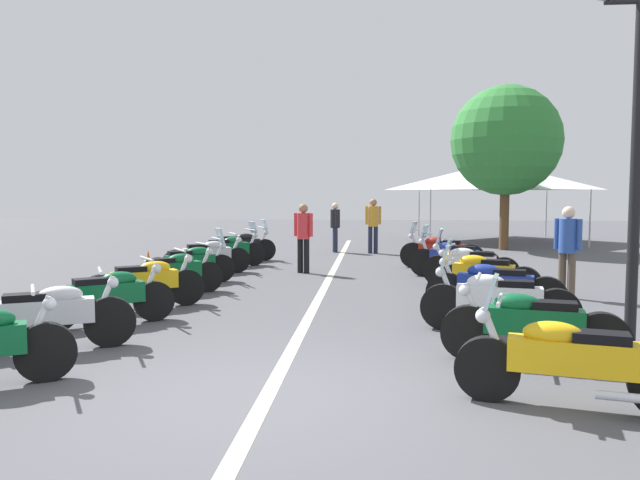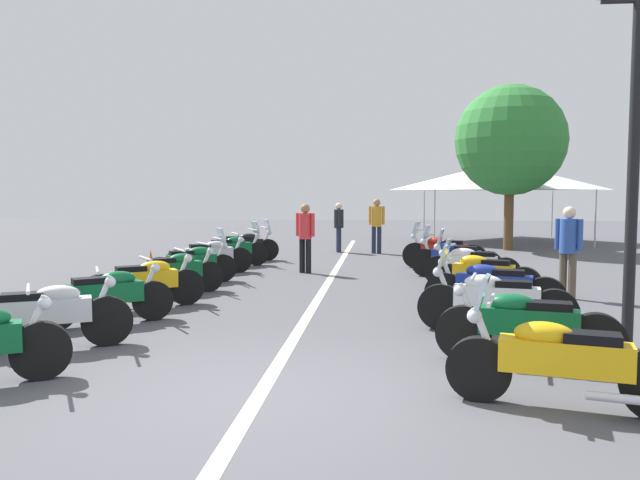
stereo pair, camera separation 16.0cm
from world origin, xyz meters
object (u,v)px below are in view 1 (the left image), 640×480
at_px(bystander_4, 303,233).
at_px(roadside_tree_0, 506,141).
at_px(motorcycle_left_row_8, 241,245).
at_px(traffic_cone_1, 148,264).
at_px(motorcycle_right_row_2, 497,299).
at_px(motorcycle_left_row_2, 108,296).
at_px(motorcycle_left_row_1, 47,315).
at_px(motorcycle_left_row_5, 192,263).
at_px(bystander_0, 568,244).
at_px(bystander_1, 373,221).
at_px(motorcycle_right_row_6, 453,258).
at_px(motorcycle_right_row_7, 440,251).
at_px(event_tent, 495,176).
at_px(motorcycle_right_row_3, 493,286).
at_px(motorcycle_right_row_5, 469,264).
at_px(street_lamp_twin_globe, 639,93).
at_px(bystander_2, 335,223).
at_px(motorcycle_left_row_4, 173,272).
at_px(motorcycle_right_row_1, 531,325).
at_px(motorcycle_left_row_6, 208,256).
at_px(motorcycle_left_row_7, 228,250).
at_px(motorcycle_right_row_4, 482,274).
at_px(motorcycle_right_row_0, 569,359).
at_px(motorcycle_left_row_3, 146,282).

bearing_deg(bystander_4, roadside_tree_0, -17.39).
distance_m(motorcycle_left_row_8, traffic_cone_1, 3.57).
relative_size(motorcycle_right_row_2, traffic_cone_1, 3.53).
bearing_deg(motorcycle_left_row_2, motorcycle_left_row_1, -130.80).
distance_m(motorcycle_left_row_5, bystander_0, 7.62).
xyz_separation_m(bystander_1, bystander_4, (-5.15, 1.69, -0.05)).
distance_m(motorcycle_right_row_2, bystander_0, 3.61).
relative_size(motorcycle_left_row_5, roadside_tree_0, 0.31).
xyz_separation_m(motorcycle_right_row_6, motorcycle_right_row_7, (1.69, 0.11, 0.00)).
height_order(bystander_4, roadside_tree_0, roadside_tree_0).
bearing_deg(event_tent, motorcycle_right_row_3, 169.23).
height_order(motorcycle_right_row_5, motorcycle_right_row_7, motorcycle_right_row_7).
height_order(motorcycle_right_row_6, street_lamp_twin_globe, street_lamp_twin_globe).
bearing_deg(motorcycle_right_row_2, motorcycle_left_row_8, -46.04).
bearing_deg(bystander_2, roadside_tree_0, -179.42).
bearing_deg(street_lamp_twin_globe, motorcycle_left_row_2, 84.75).
relative_size(motorcycle_left_row_4, motorcycle_right_row_7, 0.80).
xyz_separation_m(motorcycle_right_row_1, motorcycle_right_row_2, (1.63, 0.07, 0.01)).
xyz_separation_m(motorcycle_left_row_6, motorcycle_left_row_7, (1.40, -0.17, 0.02)).
bearing_deg(traffic_cone_1, bystander_4, -76.72).
xyz_separation_m(motorcycle_right_row_5, roadside_tree_0, (8.70, -2.49, 3.28)).
bearing_deg(motorcycle_right_row_5, motorcycle_right_row_4, 102.18).
height_order(bystander_0, bystander_1, bystander_1).
height_order(motorcycle_left_row_6, motorcycle_left_row_7, motorcycle_left_row_7).
relative_size(motorcycle_right_row_7, bystander_0, 1.23).
distance_m(motorcycle_left_row_1, motorcycle_right_row_3, 6.54).
distance_m(motorcycle_right_row_1, roadside_tree_0, 15.29).
xyz_separation_m(motorcycle_right_row_4, bystander_0, (0.21, -1.58, 0.55)).
distance_m(motorcycle_left_row_2, roadside_tree_0, 15.90).
relative_size(motorcycle_right_row_0, motorcycle_right_row_3, 0.95).
distance_m(motorcycle_left_row_2, motorcycle_right_row_6, 8.07).
bearing_deg(motorcycle_left_row_5, motorcycle_right_row_0, -84.11).
height_order(motorcycle_left_row_2, motorcycle_right_row_5, motorcycle_right_row_5).
bearing_deg(bystander_2, motorcycle_right_row_3, 94.26).
xyz_separation_m(motorcycle_left_row_1, bystander_2, (13.26, -2.72, 0.50)).
xyz_separation_m(motorcycle_left_row_6, event_tent, (11.11, -8.89, 2.20)).
bearing_deg(event_tent, motorcycle_right_row_7, 161.70).
distance_m(motorcycle_left_row_6, motorcycle_left_row_7, 1.41).
distance_m(motorcycle_left_row_1, motorcycle_left_row_7, 8.80).
bearing_deg(motorcycle_right_row_3, motorcycle_left_row_4, 0.05).
height_order(motorcycle_left_row_5, bystander_1, bystander_1).
height_order(motorcycle_left_row_5, bystander_4, bystander_4).
height_order(motorcycle_left_row_5, motorcycle_right_row_5, motorcycle_right_row_5).
bearing_deg(event_tent, bystander_0, 174.66).
height_order(motorcycle_left_row_1, street_lamp_twin_globe, street_lamp_twin_globe).
distance_m(motorcycle_left_row_3, bystander_2, 10.70).
bearing_deg(roadside_tree_0, motorcycle_left_row_6, 130.38).
bearing_deg(bystander_0, motorcycle_right_row_5, 92.48).
height_order(motorcycle_right_row_5, event_tent, event_tent).
xyz_separation_m(motorcycle_right_row_2, event_tent, (16.94, -3.17, 2.18)).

